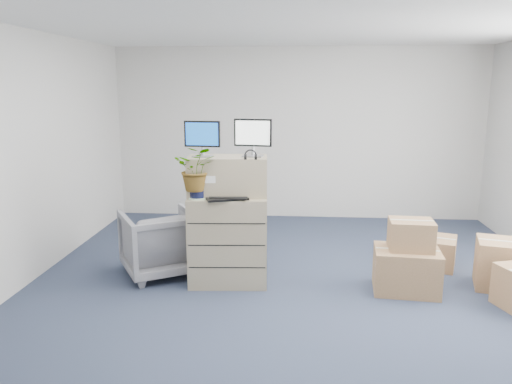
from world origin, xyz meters
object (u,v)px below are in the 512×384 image
monitor_right (253,136)px  office_chair (160,239)px  water_bottle (235,184)px  filing_cabinet_lower (228,240)px  keyboard (227,199)px  potted_plant (197,174)px  monitor_left (202,137)px

monitor_right → office_chair: monitor_right is taller
office_chair → water_bottle: bearing=142.2°
office_chair → filing_cabinet_lower: bearing=136.0°
filing_cabinet_lower → office_chair: 0.86m
keyboard → office_chair: keyboard is taller
monitor_right → office_chair: size_ratio=0.49×
filing_cabinet_lower → office_chair: size_ratio=1.19×
monitor_right → water_bottle: (-0.20, 0.03, -0.54)m
water_bottle → potted_plant: (-0.37, -0.23, 0.15)m
filing_cabinet_lower → monitor_right: size_ratio=2.43×
water_bottle → potted_plant: potted_plant is taller
monitor_right → water_bottle: 0.58m
monitor_left → water_bottle: monitor_left is taller
potted_plant → water_bottle: bearing=31.9°
keyboard → monitor_right: bearing=23.2°
monitor_left → monitor_right: 0.54m
monitor_left → water_bottle: bearing=18.6°
water_bottle → office_chair: water_bottle is taller
water_bottle → filing_cabinet_lower: bearing=-128.9°
keyboard → filing_cabinet_lower: bearing=77.1°
monitor_left → office_chair: size_ratio=0.47×
potted_plant → keyboard: bearing=-5.4°
monitor_left → keyboard: monitor_left is taller
keyboard → office_chair: bearing=136.6°
monitor_left → potted_plant: (-0.04, -0.15, -0.38)m
keyboard → potted_plant: bearing=155.2°
monitor_left → office_chair: bearing=165.0°
keyboard → water_bottle: size_ratio=1.92×
water_bottle → potted_plant: 0.46m
monitor_left → keyboard: (0.29, -0.18, -0.63)m
keyboard → water_bottle: (0.05, 0.26, 0.10)m
monitor_right → potted_plant: (-0.58, -0.20, -0.40)m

